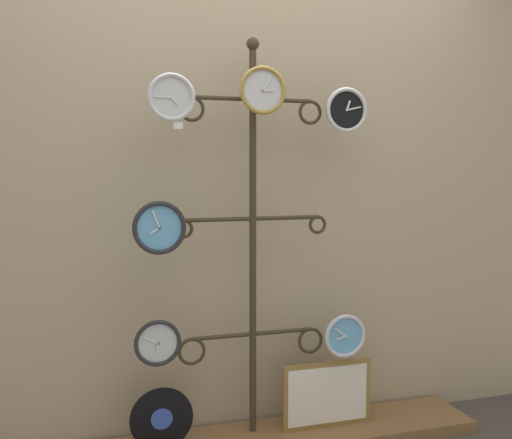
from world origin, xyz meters
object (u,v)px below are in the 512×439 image
clock_bottom_right (345,336)px  display_stand (253,333)px  clock_bottom_left (158,343)px  clock_top_left (171,97)px  clock_top_center (262,90)px  picture_frame (327,395)px  vinyl_record (162,419)px  clock_middle_left (159,228)px  clock_top_right (346,110)px

clock_bottom_right → display_stand: bearing=166.3°
display_stand → clock_bottom_left: (-0.46, -0.09, 0.02)m
display_stand → clock_top_left: bearing=-167.7°
clock_top_center → picture_frame: size_ratio=0.47×
vinyl_record → display_stand: bearing=8.5°
clock_bottom_right → clock_middle_left: bearing=179.0°
clock_top_center → clock_bottom_left: (-0.48, 0.01, -1.11)m
clock_top_left → clock_middle_left: 0.56m
vinyl_record → picture_frame: 0.81m
display_stand → picture_frame: size_ratio=4.20×
clock_bottom_right → picture_frame: 0.31m
clock_top_center → clock_bottom_left: size_ratio=1.04×
clock_top_right → clock_bottom_left: size_ratio=1.00×
clock_top_center → clock_middle_left: (-0.47, 0.01, -0.60)m
clock_top_right → picture_frame: 1.37m
display_stand → clock_top_center: 1.13m
clock_top_right → picture_frame: size_ratio=0.46×
clock_top_left → clock_bottom_left: size_ratio=0.99×
clock_top_left → clock_bottom_right: 1.38m
clock_top_right → picture_frame: (-0.07, 0.02, -1.37)m
clock_top_left → vinyl_record: size_ratio=0.72×
clock_bottom_left → picture_frame: clock_bottom_left is taller
vinyl_record → clock_top_center: bearing=-3.5°
clock_top_right → clock_bottom_left: 1.37m
clock_middle_left → clock_bottom_right: 1.04m
display_stand → clock_bottom_right: (0.43, -0.10, -0.02)m
clock_top_right → clock_bottom_right: bearing=-90.6°
clock_top_left → clock_bottom_right: clock_top_left is taller
clock_top_right → clock_bottom_right: clock_top_right is taller
clock_top_left → clock_top_right: clock_top_left is taller
clock_bottom_right → picture_frame: (-0.07, 0.04, -0.30)m
display_stand → clock_top_left: display_stand is taller
clock_top_left → clock_bottom_left: 1.07m
clock_bottom_left → clock_bottom_right: size_ratio=0.98×
clock_bottom_left → clock_bottom_right: bearing=-1.2°
clock_middle_left → clock_top_center: bearing=-0.8°
clock_top_right → vinyl_record: (-0.88, 0.02, -1.39)m
clock_bottom_left → clock_middle_left: bearing=-9.0°
clock_top_right → picture_frame: bearing=163.0°
clock_top_center → clock_middle_left: bearing=179.2°
clock_top_left → clock_bottom_right: bearing=-1.4°
clock_bottom_left → picture_frame: 0.89m
clock_top_center → clock_top_right: clock_top_center is taller
clock_top_left → picture_frame: clock_top_left is taller
display_stand → picture_frame: display_stand is taller
clock_top_center → clock_bottom_left: 1.21m
display_stand → clock_top_left: size_ratio=9.29×
clock_top_right → clock_middle_left: 1.03m
clock_top_right → clock_middle_left: bearing=180.0°
display_stand → clock_bottom_left: size_ratio=9.19×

